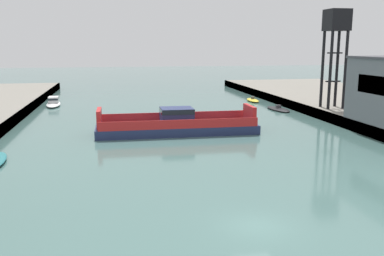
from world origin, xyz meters
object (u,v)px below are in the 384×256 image
object	(u,v)px
moored_boat_far_left	(278,109)
moored_boat_mid_left	(253,100)
moored_boat_mid_right	(53,102)
crane_tower	(336,31)
chain_ferry	(177,125)

from	to	relation	value
moored_boat_far_left	moored_boat_mid_left	bearing A→B (deg)	92.97
moored_boat_mid_right	moored_boat_far_left	world-z (taller)	moored_boat_mid_right
moored_boat_mid_left	moored_boat_far_left	world-z (taller)	moored_boat_mid_left
crane_tower	chain_ferry	bearing A→B (deg)	-164.02
moored_boat_mid_left	moored_boat_mid_right	size ratio (longest dim) A/B	0.71
chain_ferry	moored_boat_mid_right	world-z (taller)	chain_ferry
moored_boat_mid_left	crane_tower	size ratio (longest dim) A/B	0.38
moored_boat_far_left	crane_tower	world-z (taller)	crane_tower
moored_boat_mid_left	moored_boat_mid_right	bearing A→B (deg)	178.51
moored_boat_far_left	moored_boat_mid_right	bearing A→B (deg)	161.77
chain_ferry	moored_boat_far_left	xyz separation A→B (m)	(20.11, 15.60, -0.80)
moored_boat_mid_left	crane_tower	world-z (taller)	crane_tower
moored_boat_mid_left	crane_tower	xyz separation A→B (m)	(5.93, -20.16, 12.80)
moored_boat_mid_right	crane_tower	bearing A→B (deg)	-25.54
moored_boat_far_left	crane_tower	bearing A→B (deg)	-57.45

